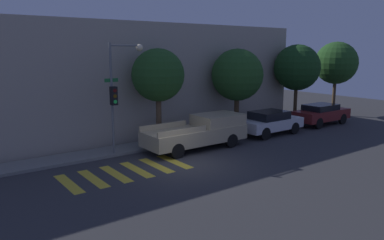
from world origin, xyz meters
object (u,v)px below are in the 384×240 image
sedan_near_corner (270,122)px  tree_far_end (297,68)px  pickup_truck (200,131)px  tree_midblock (237,75)px  sedan_middle (321,113)px  tree_behind_truck (336,63)px  tree_near_corner (158,76)px  traffic_light_pole (119,85)px

sedan_near_corner → tree_far_end: size_ratio=0.76×
pickup_truck → tree_midblock: tree_midblock is taller
sedan_middle → tree_behind_truck: 5.76m
tree_near_corner → sedan_middle: bearing=-8.5°
tree_behind_truck → tree_near_corner: bearing=-180.0°
traffic_light_pole → tree_midblock: traffic_light_pole is taller
sedan_near_corner → tree_far_end: 5.99m
traffic_light_pole → sedan_near_corner: traffic_light_pole is taller
tree_near_corner → tree_far_end: size_ratio=0.95×
pickup_truck → tree_midblock: 5.48m
traffic_light_pole → sedan_middle: bearing=-4.9°
sedan_near_corner → tree_far_end: (4.75, 1.83, 3.17)m
traffic_light_pole → tree_behind_truck: bearing=1.7°
traffic_light_pole → tree_midblock: 8.44m
pickup_truck → tree_behind_truck: bearing=6.9°
pickup_truck → tree_midblock: (4.36, 1.83, 2.76)m
traffic_light_pole → tree_far_end: tree_far_end is taller
traffic_light_pole → tree_behind_truck: size_ratio=0.95×
pickup_truck → tree_far_end: (10.24, 1.83, 3.07)m
sedan_near_corner → sedan_middle: size_ratio=0.95×
sedan_middle → tree_midblock: tree_midblock is taller
tree_behind_truck → pickup_truck: bearing=-173.1°
pickup_truck → sedan_middle: (10.83, 0.00, -0.10)m
tree_midblock → tree_far_end: 5.89m
traffic_light_pole → tree_behind_truck: 19.18m
pickup_truck → sedan_near_corner: (5.50, 0.00, -0.10)m
tree_midblock → tree_far_end: (5.88, 0.00, 0.30)m
pickup_truck → tree_far_end: tree_far_end is taller
pickup_truck → sedan_middle: pickup_truck is taller
tree_far_end → tree_behind_truck: size_ratio=0.96×
sedan_near_corner → tree_midblock: (-1.14, 1.83, 2.86)m
tree_far_end → sedan_near_corner: bearing=-158.9°
traffic_light_pole → sedan_middle: (14.88, -1.27, -2.76)m
sedan_near_corner → tree_behind_truck: 10.35m
sedan_middle → tree_behind_truck: tree_behind_truck is taller
tree_midblock → tree_behind_truck: bearing=0.0°
pickup_truck → tree_near_corner: size_ratio=1.08×
pickup_truck → tree_behind_truck: (15.10, 1.83, 3.29)m
pickup_truck → tree_midblock: size_ratio=1.08×
traffic_light_pole → tree_near_corner: size_ratio=1.05×
tree_far_end → tree_behind_truck: bearing=0.0°
sedan_middle → tree_far_end: tree_far_end is taller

